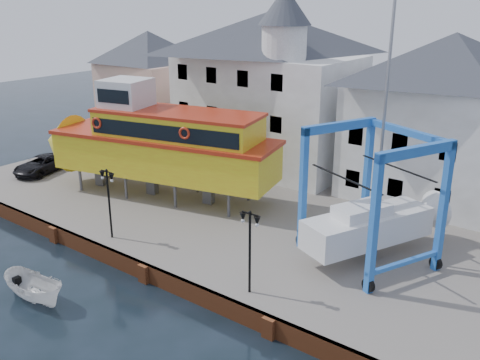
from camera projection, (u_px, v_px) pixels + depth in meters
The scene contains 12 objects.
ground at pixel (145, 282), 28.41m from camera, with size 140.00×140.00×0.00m, color black.
hardstanding at pixel (264, 210), 36.50m from camera, with size 44.00×22.00×1.00m, color slate.
quay_wall at pixel (146, 272), 28.32m from camera, with size 44.00×0.47×1.00m.
building_pink at pixel (150, 87), 50.20m from camera, with size 8.00×7.00×10.30m.
building_white_main at pixel (268, 88), 42.58m from camera, with size 14.00×8.30×14.00m.
building_white_right at pixel (446, 120), 35.33m from camera, with size 12.00×8.00×11.20m.
lamp_post_left at pixel (108, 186), 30.23m from camera, with size 1.12×0.32×4.20m.
lamp_post_right at pixel (250, 231), 24.50m from camera, with size 1.12×0.32×4.20m.
tour_boat at pixel (150, 142), 36.88m from camera, with size 18.91×8.46×8.01m.
travel_lift at pixel (380, 217), 28.51m from camera, with size 7.62×8.98×13.32m.
van at pixel (42, 164), 42.36m from camera, with size 2.23×4.84×1.35m, color black.
motorboat_a at pixel (36, 300), 26.68m from camera, with size 1.52×4.05×1.56m, color white.
Camera 1 is at (19.20, -16.84, 14.48)m, focal length 40.00 mm.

